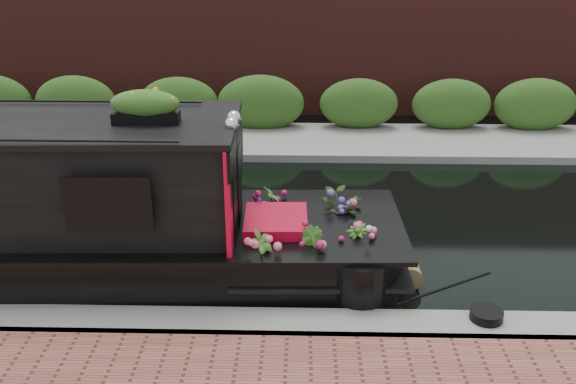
{
  "coord_description": "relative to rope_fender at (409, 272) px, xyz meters",
  "views": [
    {
      "loc": [
        1.01,
        -9.96,
        4.8
      ],
      "look_at": [
        0.77,
        -0.6,
        0.84
      ],
      "focal_mm": 40.0,
      "sensor_mm": 36.0,
      "label": 1
    }
  ],
  "objects": [
    {
      "name": "far_bank_path",
      "position": [
        -2.53,
        6.11,
        -0.17
      ],
      "size": [
        40.0,
        2.4,
        0.34
      ],
      "primitive_type": "cube",
      "color": "gray",
      "rests_on": "ground"
    },
    {
      "name": "near_bank_coping",
      "position": [
        -2.53,
        -1.39,
        -0.17
      ],
      "size": [
        40.0,
        0.6,
        0.5
      ],
      "primitive_type": "cube",
      "color": "gray",
      "rests_on": "ground"
    },
    {
      "name": "rope_fender",
      "position": [
        0.0,
        0.0,
        0.0
      ],
      "size": [
        0.33,
        0.46,
        0.33
      ],
      "primitive_type": "cylinder",
      "rotation": [
        1.57,
        0.0,
        0.0
      ],
      "color": "olive",
      "rests_on": "ground"
    },
    {
      "name": "coiled_mooring_rope",
      "position": [
        0.76,
        -1.28,
        0.14
      ],
      "size": [
        0.41,
        0.41,
        0.12
      ],
      "primitive_type": "cylinder",
      "color": "black",
      "rests_on": "near_bank_coping"
    },
    {
      "name": "far_hedge",
      "position": [
        -2.53,
        7.01,
        -0.17
      ],
      "size": [
        40.0,
        1.1,
        2.8
      ],
      "primitive_type": "cube",
      "color": "#2B511B",
      "rests_on": "ground"
    },
    {
      "name": "ground",
      "position": [
        -2.53,
        1.91,
        -0.17
      ],
      "size": [
        80.0,
        80.0,
        0.0
      ],
      "primitive_type": "plane",
      "color": "black",
      "rests_on": "ground"
    },
    {
      "name": "far_brick_wall",
      "position": [
        -2.53,
        9.11,
        -0.17
      ],
      "size": [
        40.0,
        1.0,
        8.0
      ],
      "primitive_type": "cube",
      "color": "#501F1B",
      "rests_on": "ground"
    }
  ]
}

